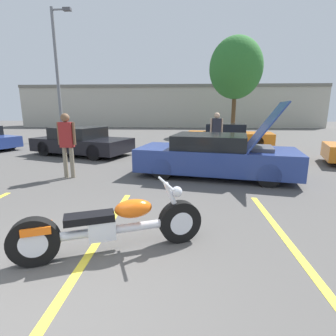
{
  "coord_description": "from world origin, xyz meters",
  "views": [
    {
      "loc": [
        1.54,
        -2.01,
        1.98
      ],
      "look_at": [
        1.23,
        3.15,
        0.8
      ],
      "focal_mm": 28.0,
      "sensor_mm": 36.0,
      "label": 1
    }
  ],
  "objects_px": {
    "parked_car_mid_right_row": "(228,135)",
    "show_car_hood_open": "(216,156)",
    "parked_car_mid_left_row": "(82,142)",
    "tree_background": "(236,68)",
    "light_pole": "(58,71)",
    "motorcycle": "(112,226)",
    "spectator_near_motorcycle": "(67,140)",
    "spectator_by_show_car": "(216,130)"
  },
  "relations": [
    {
      "from": "light_pole",
      "to": "spectator_by_show_car",
      "type": "relative_size",
      "value": 4.18
    },
    {
      "from": "show_car_hood_open",
      "to": "parked_car_mid_right_row",
      "type": "xyz_separation_m",
      "value": [
        1.41,
        6.64,
        -0.05
      ]
    },
    {
      "from": "motorcycle",
      "to": "spectator_by_show_car",
      "type": "distance_m",
      "value": 8.2
    },
    {
      "from": "motorcycle",
      "to": "parked_car_mid_left_row",
      "type": "bearing_deg",
      "value": 92.57
    },
    {
      "from": "spectator_by_show_car",
      "to": "parked_car_mid_right_row",
      "type": "bearing_deg",
      "value": 72.29
    },
    {
      "from": "tree_background",
      "to": "motorcycle",
      "type": "bearing_deg",
      "value": -105.06
    },
    {
      "from": "show_car_hood_open",
      "to": "parked_car_mid_left_row",
      "type": "distance_m",
      "value": 6.36
    },
    {
      "from": "parked_car_mid_right_row",
      "to": "show_car_hood_open",
      "type": "bearing_deg",
      "value": -93.09
    },
    {
      "from": "show_car_hood_open",
      "to": "spectator_near_motorcycle",
      "type": "relative_size",
      "value": 2.63
    },
    {
      "from": "light_pole",
      "to": "motorcycle",
      "type": "bearing_deg",
      "value": -62.77
    },
    {
      "from": "spectator_near_motorcycle",
      "to": "spectator_by_show_car",
      "type": "distance_m",
      "value": 6.08
    },
    {
      "from": "parked_car_mid_left_row",
      "to": "spectator_near_motorcycle",
      "type": "xyz_separation_m",
      "value": [
        1.11,
        -3.83,
        0.55
      ]
    },
    {
      "from": "motorcycle",
      "to": "spectator_by_show_car",
      "type": "height_order",
      "value": "spectator_by_show_car"
    },
    {
      "from": "motorcycle",
      "to": "spectator_by_show_car",
      "type": "relative_size",
      "value": 1.38
    },
    {
      "from": "light_pole",
      "to": "motorcycle",
      "type": "distance_m",
      "value": 14.76
    },
    {
      "from": "tree_background",
      "to": "spectator_near_motorcycle",
      "type": "height_order",
      "value": "tree_background"
    },
    {
      "from": "parked_car_mid_right_row",
      "to": "light_pole",
      "type": "bearing_deg",
      "value": 179.59
    },
    {
      "from": "light_pole",
      "to": "spectator_near_motorcycle",
      "type": "xyz_separation_m",
      "value": [
        4.18,
        -8.75,
        -3.06
      ]
    },
    {
      "from": "motorcycle",
      "to": "parked_car_mid_right_row",
      "type": "height_order",
      "value": "parked_car_mid_right_row"
    },
    {
      "from": "parked_car_mid_left_row",
      "to": "tree_background",
      "type": "bearing_deg",
      "value": 69.97
    },
    {
      "from": "show_car_hood_open",
      "to": "spectator_by_show_car",
      "type": "bearing_deg",
      "value": 95.25
    },
    {
      "from": "spectator_near_motorcycle",
      "to": "parked_car_mid_right_row",
      "type": "bearing_deg",
      "value": 51.29
    },
    {
      "from": "motorcycle",
      "to": "spectator_near_motorcycle",
      "type": "height_order",
      "value": "spectator_near_motorcycle"
    },
    {
      "from": "light_pole",
      "to": "motorcycle",
      "type": "relative_size",
      "value": 3.04
    },
    {
      "from": "parked_car_mid_right_row",
      "to": "spectator_near_motorcycle",
      "type": "height_order",
      "value": "spectator_near_motorcycle"
    },
    {
      "from": "show_car_hood_open",
      "to": "parked_car_mid_right_row",
      "type": "relative_size",
      "value": 1.03
    },
    {
      "from": "light_pole",
      "to": "parked_car_mid_right_row",
      "type": "relative_size",
      "value": 1.61
    },
    {
      "from": "show_car_hood_open",
      "to": "spectator_near_motorcycle",
      "type": "xyz_separation_m",
      "value": [
        -4.29,
        -0.48,
        0.5
      ]
    },
    {
      "from": "tree_background",
      "to": "parked_car_mid_left_row",
      "type": "relative_size",
      "value": 1.59
    },
    {
      "from": "parked_car_mid_right_row",
      "to": "spectator_near_motorcycle",
      "type": "relative_size",
      "value": 2.55
    },
    {
      "from": "spectator_near_motorcycle",
      "to": "spectator_by_show_car",
      "type": "relative_size",
      "value": 1.02
    },
    {
      "from": "parked_car_mid_left_row",
      "to": "spectator_by_show_car",
      "type": "xyz_separation_m",
      "value": [
        5.79,
        0.06,
        0.52
      ]
    },
    {
      "from": "spectator_by_show_car",
      "to": "parked_car_mid_left_row",
      "type": "bearing_deg",
      "value": -179.38
    },
    {
      "from": "show_car_hood_open",
      "to": "parked_car_mid_right_row",
      "type": "distance_m",
      "value": 6.79
    },
    {
      "from": "motorcycle",
      "to": "spectator_near_motorcycle",
      "type": "bearing_deg",
      "value": 99.37
    },
    {
      "from": "parked_car_mid_left_row",
      "to": "parked_car_mid_right_row",
      "type": "height_order",
      "value": "parked_car_mid_left_row"
    },
    {
      "from": "show_car_hood_open",
      "to": "spectator_by_show_car",
      "type": "xyz_separation_m",
      "value": [
        0.38,
        3.41,
        0.48
      ]
    },
    {
      "from": "show_car_hood_open",
      "to": "parked_car_mid_left_row",
      "type": "height_order",
      "value": "show_car_hood_open"
    },
    {
      "from": "show_car_hood_open",
      "to": "motorcycle",
      "type": "bearing_deg",
      "value": -102.04
    },
    {
      "from": "motorcycle",
      "to": "spectator_near_motorcycle",
      "type": "distance_m",
      "value": 4.65
    },
    {
      "from": "light_pole",
      "to": "spectator_near_motorcycle",
      "type": "distance_m",
      "value": 10.16
    },
    {
      "from": "parked_car_mid_right_row",
      "to": "spectator_by_show_car",
      "type": "bearing_deg",
      "value": -98.78
    }
  ]
}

